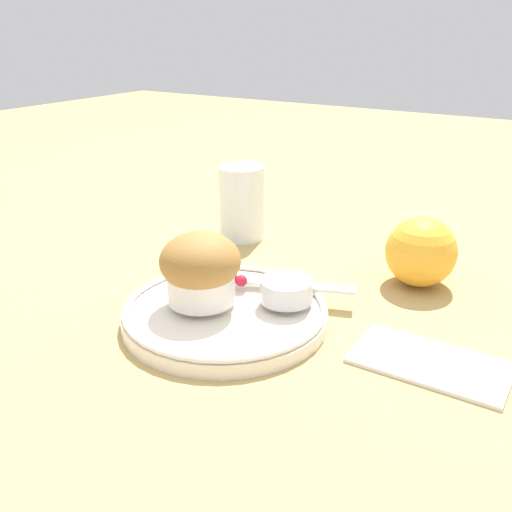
{
  "coord_description": "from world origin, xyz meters",
  "views": [
    {
      "loc": [
        0.28,
        -0.41,
        0.28
      ],
      "look_at": [
        -0.01,
        0.05,
        0.06
      ],
      "focal_mm": 40.0,
      "sensor_mm": 36.0,
      "label": 1
    }
  ],
  "objects_px": {
    "muffin": "(200,268)",
    "juice_glass": "(242,203)",
    "orange_fruit": "(421,252)",
    "butter_knife": "(273,283)"
  },
  "relations": [
    {
      "from": "juice_glass",
      "to": "orange_fruit",
      "type": "bearing_deg",
      "value": -4.64
    },
    {
      "from": "muffin",
      "to": "orange_fruit",
      "type": "bearing_deg",
      "value": 50.59
    },
    {
      "from": "muffin",
      "to": "juice_glass",
      "type": "distance_m",
      "value": 0.24
    },
    {
      "from": "orange_fruit",
      "to": "butter_knife",
      "type": "bearing_deg",
      "value": -133.46
    },
    {
      "from": "orange_fruit",
      "to": "juice_glass",
      "type": "distance_m",
      "value": 0.26
    },
    {
      "from": "muffin",
      "to": "juice_glass",
      "type": "bearing_deg",
      "value": 113.37
    },
    {
      "from": "juice_glass",
      "to": "muffin",
      "type": "bearing_deg",
      "value": -66.63
    },
    {
      "from": "muffin",
      "to": "orange_fruit",
      "type": "height_order",
      "value": "muffin"
    },
    {
      "from": "juice_glass",
      "to": "butter_knife",
      "type": "bearing_deg",
      "value": -47.25
    },
    {
      "from": "muffin",
      "to": "butter_knife",
      "type": "relative_size",
      "value": 0.48
    }
  ]
}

